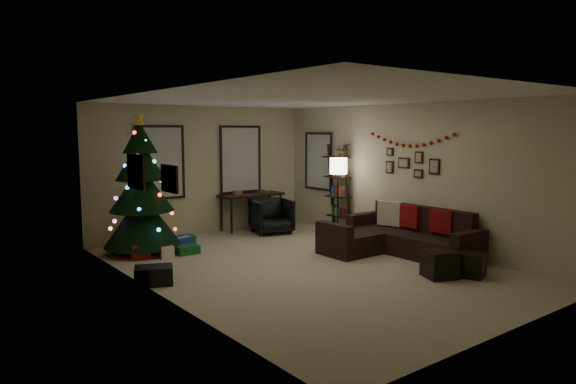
{
  "coord_description": "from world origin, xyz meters",
  "views": [
    {
      "loc": [
        -5.25,
        -6.4,
        2.19
      ],
      "look_at": [
        0.1,
        0.6,
        1.15
      ],
      "focal_mm": 32.54,
      "sensor_mm": 36.0,
      "label": 1
    }
  ],
  "objects_px": {
    "sofa": "(398,239)",
    "desk": "(251,198)",
    "bookshelf": "(339,191)",
    "desk_chair": "(271,216)",
    "christmas_tree": "(142,194)"
  },
  "relations": [
    {
      "from": "christmas_tree",
      "to": "desk_chair",
      "type": "height_order",
      "value": "christmas_tree"
    },
    {
      "from": "desk",
      "to": "bookshelf",
      "type": "xyz_separation_m",
      "value": [
        1.22,
        -1.52,
        0.22
      ]
    },
    {
      "from": "bookshelf",
      "to": "christmas_tree",
      "type": "bearing_deg",
      "value": 168.34
    },
    {
      "from": "sofa",
      "to": "desk_chair",
      "type": "height_order",
      "value": "sofa"
    },
    {
      "from": "christmas_tree",
      "to": "desk_chair",
      "type": "xyz_separation_m",
      "value": [
        2.88,
        0.04,
        -0.69
      ]
    },
    {
      "from": "christmas_tree",
      "to": "sofa",
      "type": "bearing_deg",
      "value": -38.62
    },
    {
      "from": "sofa",
      "to": "desk",
      "type": "relative_size",
      "value": 1.71
    },
    {
      "from": "desk_chair",
      "to": "christmas_tree",
      "type": "bearing_deg",
      "value": -164.72
    },
    {
      "from": "christmas_tree",
      "to": "bookshelf",
      "type": "distance_m",
      "value": 4.11
    },
    {
      "from": "desk_chair",
      "to": "bookshelf",
      "type": "relative_size",
      "value": 0.39
    },
    {
      "from": "desk",
      "to": "bookshelf",
      "type": "bearing_deg",
      "value": -51.22
    },
    {
      "from": "desk",
      "to": "bookshelf",
      "type": "height_order",
      "value": "bookshelf"
    },
    {
      "from": "sofa",
      "to": "bookshelf",
      "type": "height_order",
      "value": "bookshelf"
    },
    {
      "from": "desk",
      "to": "desk_chair",
      "type": "xyz_separation_m",
      "value": [
        0.08,
        -0.65,
        -0.33
      ]
    },
    {
      "from": "desk",
      "to": "desk_chair",
      "type": "distance_m",
      "value": 0.73
    }
  ]
}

